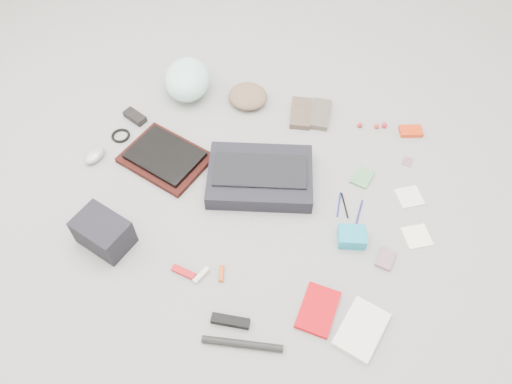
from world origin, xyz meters
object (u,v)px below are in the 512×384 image
(messenger_bag, at_px, (260,177))
(bike_helmet, at_px, (187,79))
(laptop, at_px, (165,155))
(camera_bag, at_px, (103,232))
(book_red, at_px, (318,310))
(accordion_wallet, at_px, (352,237))

(messenger_bag, xyz_separation_m, bike_helmet, (-0.51, 0.46, 0.05))
(laptop, bearing_deg, camera_bag, -80.58)
(book_red, bearing_deg, messenger_bag, 130.73)
(bike_helmet, distance_m, book_red, 1.32)
(laptop, relative_size, accordion_wallet, 2.79)
(laptop, bearing_deg, bike_helmet, 114.94)
(messenger_bag, distance_m, book_red, 0.65)
(bike_helmet, distance_m, accordion_wallet, 1.15)
(laptop, distance_m, accordion_wallet, 0.92)
(book_red, height_order, accordion_wallet, accordion_wallet)
(messenger_bag, relative_size, camera_bag, 2.16)
(camera_bag, bearing_deg, messenger_bag, 59.43)
(camera_bag, height_order, accordion_wallet, camera_bag)
(messenger_bag, bearing_deg, laptop, 166.77)
(messenger_bag, height_order, laptop, messenger_bag)
(laptop, height_order, camera_bag, camera_bag)
(laptop, relative_size, camera_bag, 1.48)
(accordion_wallet, bearing_deg, book_red, -113.91)
(bike_helmet, relative_size, camera_bag, 1.34)
(camera_bag, distance_m, accordion_wallet, 1.01)
(laptop, bearing_deg, messenger_bag, 17.85)
(bike_helmet, xyz_separation_m, camera_bag, (-0.02, -0.93, -0.02))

